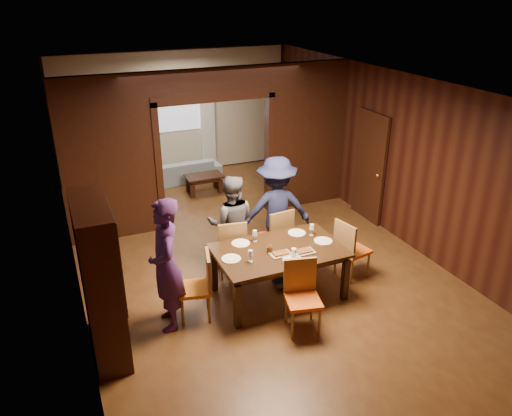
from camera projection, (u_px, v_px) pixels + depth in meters
name	position (u px, v px, depth m)	size (l,w,h in m)	color
floor	(249.00, 255.00, 8.52)	(9.00, 9.00, 0.00)	#4C2B15
ceiling	(247.00, 83.00, 7.32)	(5.50, 9.00, 0.02)	silver
room_walls	(210.00, 141.00, 9.48)	(5.52, 9.01, 2.90)	black
person_purple	(166.00, 265.00, 6.42)	(0.67, 0.44, 1.83)	#3E1D56
person_grey	(231.00, 224.00, 7.82)	(0.77, 0.60, 1.59)	#56555D
person_navy	(276.00, 209.00, 8.09)	(1.14, 0.66, 1.77)	#191D3E
sofa	(183.00, 170.00, 11.61)	(1.75, 0.68, 0.51)	#8BA5B6
serving_bowl	(283.00, 241.00, 7.30)	(0.30, 0.30, 0.07)	black
dining_table	(279.00, 272.00, 7.29)	(1.83, 1.14, 0.76)	black
coffee_table	(204.00, 184.00, 10.99)	(0.80, 0.50, 0.40)	black
chair_left	(194.00, 287.00, 6.75)	(0.44, 0.44, 0.97)	orange
chair_right	(353.00, 248.00, 7.72)	(0.44, 0.44, 0.97)	orange
chair_far_l	(231.00, 246.00, 7.79)	(0.44, 0.44, 0.97)	red
chair_far_r	(275.00, 234.00, 8.15)	(0.44, 0.44, 0.97)	red
chair_near	(303.00, 298.00, 6.50)	(0.44, 0.44, 0.97)	#E95C15
hutch	(100.00, 280.00, 5.94)	(0.40, 1.20, 2.00)	black
door_right	(370.00, 167.00, 9.47)	(0.06, 0.90, 2.10)	black
window_far	(175.00, 103.00, 11.54)	(1.20, 0.03, 1.30)	silver
curtain_left	(145.00, 126.00, 11.42)	(0.35, 0.06, 2.40)	white
curtain_right	(207.00, 120.00, 11.96)	(0.35, 0.06, 2.40)	white
plate_left	(231.00, 259.00, 6.88)	(0.27, 0.27, 0.01)	white
plate_far_l	(241.00, 243.00, 7.28)	(0.27, 0.27, 0.01)	white
plate_far_r	(297.00, 233.00, 7.59)	(0.27, 0.27, 0.01)	white
plate_right	(323.00, 241.00, 7.35)	(0.27, 0.27, 0.01)	white
plate_near	(292.00, 260.00, 6.85)	(0.27, 0.27, 0.01)	silver
platter_a	(281.00, 254.00, 6.98)	(0.30, 0.20, 0.04)	gray
platter_b	(304.00, 251.00, 7.04)	(0.30, 0.20, 0.04)	gray
wineglass_left	(251.00, 256.00, 6.77)	(0.08, 0.08, 0.18)	white
wineglass_far	(255.00, 236.00, 7.31)	(0.08, 0.08, 0.18)	white
wineglass_right	(312.00, 230.00, 7.50)	(0.08, 0.08, 0.18)	white
tumbler	(294.00, 253.00, 6.89)	(0.07, 0.07, 0.14)	white
condiment_jar	(270.00, 249.00, 7.03)	(0.08, 0.08, 0.11)	#4E2B12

